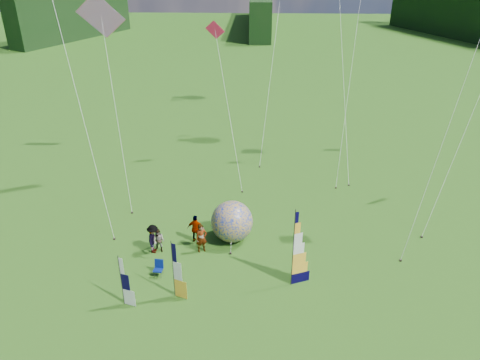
{
  "coord_description": "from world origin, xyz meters",
  "views": [
    {
      "loc": [
        -0.13,
        -17.49,
        16.48
      ],
      "look_at": [
        -1.0,
        4.0,
        5.5
      ],
      "focal_mm": 35.0,
      "sensor_mm": 36.0,
      "label": 1
    }
  ],
  "objects_px": {
    "side_banner_left": "(173,270)",
    "bol_inflatable": "(232,221)",
    "spectator_b": "(159,241)",
    "side_banner_far": "(121,281)",
    "spectator_a": "(201,238)",
    "spectator_d": "(196,229)",
    "feather_banner_main": "(293,250)",
    "kite_whale": "(343,34)",
    "camp_chair": "(158,269)",
    "spectator_c": "(153,239)"
  },
  "relations": [
    {
      "from": "spectator_a",
      "to": "spectator_c",
      "type": "relative_size",
      "value": 1.0
    },
    {
      "from": "spectator_a",
      "to": "spectator_b",
      "type": "height_order",
      "value": "spectator_a"
    },
    {
      "from": "side_banner_left",
      "to": "bol_inflatable",
      "type": "xyz_separation_m",
      "value": [
        2.68,
        5.32,
        -0.37
      ]
    },
    {
      "from": "spectator_c",
      "to": "kite_whale",
      "type": "bearing_deg",
      "value": -37.58
    },
    {
      "from": "spectator_d",
      "to": "kite_whale",
      "type": "distance_m",
      "value": 19.61
    },
    {
      "from": "side_banner_left",
      "to": "side_banner_far",
      "type": "xyz_separation_m",
      "value": [
        -2.49,
        -0.71,
        -0.21
      ]
    },
    {
      "from": "side_banner_far",
      "to": "camp_chair",
      "type": "relative_size",
      "value": 3.11
    },
    {
      "from": "spectator_b",
      "to": "side_banner_far",
      "type": "bearing_deg",
      "value": -85.64
    },
    {
      "from": "spectator_d",
      "to": "feather_banner_main",
      "type": "bearing_deg",
      "value": 153.98
    },
    {
      "from": "feather_banner_main",
      "to": "kite_whale",
      "type": "bearing_deg",
      "value": 53.8
    },
    {
      "from": "side_banner_far",
      "to": "kite_whale",
      "type": "height_order",
      "value": "kite_whale"
    },
    {
      "from": "bol_inflatable",
      "to": "camp_chair",
      "type": "height_order",
      "value": "bol_inflatable"
    },
    {
      "from": "feather_banner_main",
      "to": "spectator_b",
      "type": "relative_size",
      "value": 2.97
    },
    {
      "from": "side_banner_left",
      "to": "bol_inflatable",
      "type": "height_order",
      "value": "side_banner_left"
    },
    {
      "from": "side_banner_far",
      "to": "spectator_a",
      "type": "xyz_separation_m",
      "value": [
        3.44,
        4.7,
        -0.52
      ]
    },
    {
      "from": "spectator_a",
      "to": "camp_chair",
      "type": "distance_m",
      "value": 3.24
    },
    {
      "from": "bol_inflatable",
      "to": "spectator_d",
      "type": "bearing_deg",
      "value": -171.06
    },
    {
      "from": "feather_banner_main",
      "to": "kite_whale",
      "type": "relative_size",
      "value": 0.22
    },
    {
      "from": "spectator_a",
      "to": "kite_whale",
      "type": "bearing_deg",
      "value": 33.55
    },
    {
      "from": "bol_inflatable",
      "to": "camp_chair",
      "type": "distance_m",
      "value": 5.42
    },
    {
      "from": "side_banner_left",
      "to": "spectator_a",
      "type": "bearing_deg",
      "value": 98.05
    },
    {
      "from": "camp_chair",
      "to": "side_banner_left",
      "type": "bearing_deg",
      "value": -48.4
    },
    {
      "from": "side_banner_far",
      "to": "bol_inflatable",
      "type": "relative_size",
      "value": 1.12
    },
    {
      "from": "side_banner_far",
      "to": "bol_inflatable",
      "type": "xyz_separation_m",
      "value": [
        5.17,
        6.03,
        -0.16
      ]
    },
    {
      "from": "kite_whale",
      "to": "spectator_b",
      "type": "bearing_deg",
      "value": -104.53
    },
    {
      "from": "side_banner_far",
      "to": "spectator_a",
      "type": "bearing_deg",
      "value": 71.23
    },
    {
      "from": "spectator_b",
      "to": "camp_chair",
      "type": "xyz_separation_m",
      "value": [
        0.39,
        -2.26,
        -0.3
      ]
    },
    {
      "from": "camp_chair",
      "to": "spectator_a",
      "type": "bearing_deg",
      "value": 53.49
    },
    {
      "from": "side_banner_far",
      "to": "spectator_b",
      "type": "relative_size",
      "value": 1.89
    },
    {
      "from": "spectator_a",
      "to": "spectator_d",
      "type": "distance_m",
      "value": 1.08
    },
    {
      "from": "spectator_d",
      "to": "kite_whale",
      "type": "height_order",
      "value": "kite_whale"
    },
    {
      "from": "bol_inflatable",
      "to": "camp_chair",
      "type": "bearing_deg",
      "value": -136.07
    },
    {
      "from": "feather_banner_main",
      "to": "spectator_c",
      "type": "distance_m",
      "value": 8.51
    },
    {
      "from": "side_banner_left",
      "to": "spectator_b",
      "type": "distance_m",
      "value": 4.26
    },
    {
      "from": "spectator_a",
      "to": "spectator_d",
      "type": "relative_size",
      "value": 1.0
    },
    {
      "from": "side_banner_far",
      "to": "kite_whale",
      "type": "bearing_deg",
      "value": 73.81
    },
    {
      "from": "feather_banner_main",
      "to": "camp_chair",
      "type": "bearing_deg",
      "value": 154.41
    },
    {
      "from": "bol_inflatable",
      "to": "spectator_b",
      "type": "relative_size",
      "value": 1.68
    },
    {
      "from": "side_banner_left",
      "to": "spectator_c",
      "type": "bearing_deg",
      "value": 137.59
    },
    {
      "from": "spectator_d",
      "to": "side_banner_left",
      "type": "bearing_deg",
      "value": 92.71
    },
    {
      "from": "side_banner_left",
      "to": "bol_inflatable",
      "type": "distance_m",
      "value": 5.97
    },
    {
      "from": "feather_banner_main",
      "to": "spectator_d",
      "type": "relative_size",
      "value": 2.46
    },
    {
      "from": "feather_banner_main",
      "to": "spectator_c",
      "type": "xyz_separation_m",
      "value": [
        -7.97,
        2.67,
        -1.35
      ]
    },
    {
      "from": "side_banner_left",
      "to": "feather_banner_main",
      "type": "bearing_deg",
      "value": 32.01
    },
    {
      "from": "camp_chair",
      "to": "spectator_d",
      "type": "bearing_deg",
      "value": 68.7
    },
    {
      "from": "bol_inflatable",
      "to": "spectator_a",
      "type": "xyz_separation_m",
      "value": [
        -1.73,
        -1.32,
        -0.37
      ]
    },
    {
      "from": "spectator_b",
      "to": "kite_whale",
      "type": "relative_size",
      "value": 0.08
    },
    {
      "from": "side_banner_far",
      "to": "spectator_d",
      "type": "relative_size",
      "value": 1.57
    },
    {
      "from": "spectator_a",
      "to": "kite_whale",
      "type": "xyz_separation_m",
      "value": [
        9.69,
        15.04,
        9.16
      ]
    },
    {
      "from": "feather_banner_main",
      "to": "side_banner_far",
      "type": "xyz_separation_m",
      "value": [
        -8.58,
        -1.85,
        -0.82
      ]
    }
  ]
}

